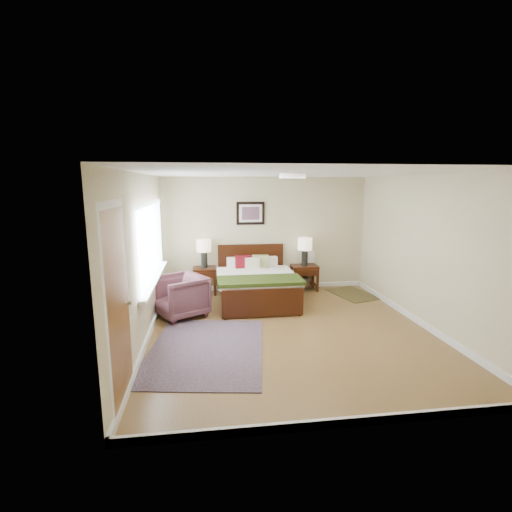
{
  "coord_description": "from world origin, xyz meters",
  "views": [
    {
      "loc": [
        -1.3,
        -5.58,
        2.32
      ],
      "look_at": [
        -0.42,
        1.01,
        1.05
      ],
      "focal_mm": 26.0,
      "sensor_mm": 36.0,
      "label": 1
    }
  ],
  "objects_px": {
    "lamp_left": "(204,248)",
    "armchair": "(180,296)",
    "bed": "(256,279)",
    "nightstand_right": "(304,275)",
    "nightstand_left": "(205,273)",
    "rug_persian": "(206,349)",
    "lamp_right": "(305,247)"
  },
  "relations": [
    {
      "from": "nightstand_right",
      "to": "lamp_left",
      "type": "relative_size",
      "value": 0.94
    },
    {
      "from": "lamp_left",
      "to": "rug_persian",
      "type": "distance_m",
      "value": 2.99
    },
    {
      "from": "bed",
      "to": "rug_persian",
      "type": "xyz_separation_m",
      "value": [
        -1.0,
        -2.12,
        -0.47
      ]
    },
    {
      "from": "bed",
      "to": "nightstand_right",
      "type": "xyz_separation_m",
      "value": [
        1.19,
        0.69,
        -0.12
      ]
    },
    {
      "from": "lamp_left",
      "to": "armchair",
      "type": "bearing_deg",
      "value": -107.41
    },
    {
      "from": "lamp_left",
      "to": "rug_persian",
      "type": "height_order",
      "value": "lamp_left"
    },
    {
      "from": "bed",
      "to": "nightstand_left",
      "type": "relative_size",
      "value": 3.27
    },
    {
      "from": "nightstand_left",
      "to": "lamp_right",
      "type": "bearing_deg",
      "value": 0.53
    },
    {
      "from": "armchair",
      "to": "rug_persian",
      "type": "relative_size",
      "value": 0.36
    },
    {
      "from": "lamp_right",
      "to": "armchair",
      "type": "height_order",
      "value": "lamp_right"
    },
    {
      "from": "lamp_left",
      "to": "armchair",
      "type": "relative_size",
      "value": 0.74
    },
    {
      "from": "lamp_right",
      "to": "rug_persian",
      "type": "height_order",
      "value": "lamp_right"
    },
    {
      "from": "nightstand_left",
      "to": "lamp_right",
      "type": "height_order",
      "value": "lamp_right"
    },
    {
      "from": "nightstand_right",
      "to": "lamp_left",
      "type": "distance_m",
      "value": 2.3
    },
    {
      "from": "lamp_right",
      "to": "rug_persian",
      "type": "bearing_deg",
      "value": -127.81
    },
    {
      "from": "nightstand_left",
      "to": "armchair",
      "type": "relative_size",
      "value": 0.7
    },
    {
      "from": "nightstand_right",
      "to": "lamp_left",
      "type": "height_order",
      "value": "lamp_left"
    },
    {
      "from": "lamp_right",
      "to": "nightstand_right",
      "type": "bearing_deg",
      "value": -90.0
    },
    {
      "from": "nightstand_left",
      "to": "nightstand_right",
      "type": "height_order",
      "value": "nightstand_left"
    },
    {
      "from": "nightstand_right",
      "to": "rug_persian",
      "type": "distance_m",
      "value": 3.58
    },
    {
      "from": "nightstand_right",
      "to": "lamp_right",
      "type": "distance_m",
      "value": 0.64
    },
    {
      "from": "rug_persian",
      "to": "lamp_right",
      "type": "bearing_deg",
      "value": 60.85
    },
    {
      "from": "nightstand_right",
      "to": "lamp_right",
      "type": "relative_size",
      "value": 0.94
    },
    {
      "from": "bed",
      "to": "nightstand_right",
      "type": "bearing_deg",
      "value": 30.08
    },
    {
      "from": "nightstand_left",
      "to": "nightstand_right",
      "type": "bearing_deg",
      "value": 0.19
    },
    {
      "from": "bed",
      "to": "nightstand_right",
      "type": "height_order",
      "value": "bed"
    },
    {
      "from": "bed",
      "to": "lamp_left",
      "type": "distance_m",
      "value": 1.35
    },
    {
      "from": "bed",
      "to": "lamp_right",
      "type": "xyz_separation_m",
      "value": [
        1.19,
        0.7,
        0.51
      ]
    },
    {
      "from": "nightstand_right",
      "to": "rug_persian",
      "type": "relative_size",
      "value": 0.25
    },
    {
      "from": "bed",
      "to": "armchair",
      "type": "bearing_deg",
      "value": -155.5
    },
    {
      "from": "lamp_left",
      "to": "rug_persian",
      "type": "relative_size",
      "value": 0.27
    },
    {
      "from": "bed",
      "to": "armchair",
      "type": "relative_size",
      "value": 2.3
    }
  ]
}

